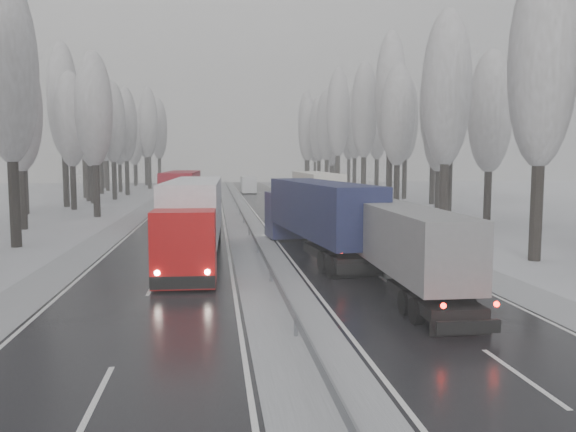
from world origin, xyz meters
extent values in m
plane|color=silver|center=(0.00, 0.00, 0.00)|extent=(260.00, 260.00, 0.00)
cube|color=black|center=(5.25, 30.00, 0.01)|extent=(7.50, 200.00, 0.03)
cube|color=black|center=(-5.25, 30.00, 0.01)|extent=(7.50, 200.00, 0.03)
cube|color=#A9ACB1|center=(0.00, 30.00, 0.02)|extent=(3.00, 200.00, 0.04)
cube|color=#A9ACB1|center=(10.20, 30.00, 0.02)|extent=(2.40, 200.00, 0.04)
cube|color=#A9ACB1|center=(-10.20, 30.00, 0.02)|extent=(2.40, 200.00, 0.04)
cube|color=slate|center=(0.00, 30.00, 0.60)|extent=(0.06, 200.00, 0.32)
cube|color=slate|center=(0.00, 28.00, 0.30)|extent=(0.12, 0.12, 0.60)
cube|color=slate|center=(0.00, 60.00, 0.30)|extent=(0.12, 0.12, 0.60)
cylinder|color=black|center=(15.04, 15.67, 2.80)|extent=(0.68, 0.68, 5.60)
ellipsoid|color=gray|center=(15.04, 15.67, 10.80)|extent=(3.60, 3.60, 11.45)
cylinder|color=black|center=(14.51, 27.03, 2.81)|extent=(0.68, 0.68, 5.62)
ellipsoid|color=gray|center=(14.51, 27.03, 10.84)|extent=(3.60, 3.60, 11.48)
cylinder|color=black|center=(20.02, 31.03, 2.47)|extent=(0.64, 0.64, 4.94)
ellipsoid|color=gray|center=(20.02, 31.03, 9.53)|extent=(3.60, 3.60, 10.09)
cylinder|color=black|center=(17.90, 35.17, 2.66)|extent=(0.66, 0.66, 5.32)
ellipsoid|color=gray|center=(17.90, 35.17, 10.27)|extent=(3.60, 3.60, 10.88)
cylinder|color=black|center=(20.12, 39.17, 3.16)|extent=(0.72, 0.72, 6.31)
ellipsoid|color=gray|center=(20.12, 39.17, 12.17)|extent=(3.60, 3.60, 12.90)
cylinder|color=black|center=(17.02, 45.60, 2.69)|extent=(0.67, 0.67, 5.38)
ellipsoid|color=gray|center=(17.02, 45.60, 10.37)|extent=(3.60, 3.60, 10.98)
cylinder|color=black|center=(23.31, 49.60, 2.30)|extent=(0.62, 0.62, 4.59)
ellipsoid|color=gray|center=(23.31, 49.60, 8.86)|extent=(3.60, 3.60, 9.39)
cylinder|color=black|center=(17.90, 51.02, 3.47)|extent=(0.76, 0.76, 6.95)
ellipsoid|color=gray|center=(17.90, 51.02, 13.40)|extent=(3.60, 3.60, 14.19)
cylinder|color=black|center=(24.81, 55.02, 3.30)|extent=(0.74, 0.74, 6.59)
ellipsoid|color=gray|center=(24.81, 55.02, 12.71)|extent=(3.60, 3.60, 13.46)
cylinder|color=black|center=(17.56, 61.27, 3.18)|extent=(0.72, 0.72, 6.37)
ellipsoid|color=gray|center=(17.56, 61.27, 12.28)|extent=(3.60, 3.60, 13.01)
cylinder|color=black|center=(24.72, 65.27, 2.99)|extent=(0.70, 0.70, 5.97)
ellipsoid|color=gray|center=(24.72, 65.27, 11.52)|extent=(3.60, 3.60, 12.20)
cylinder|color=black|center=(16.34, 71.95, 3.33)|extent=(0.74, 0.74, 6.65)
ellipsoid|color=gray|center=(16.34, 71.95, 12.83)|extent=(3.60, 3.60, 13.59)
cylinder|color=black|center=(23.71, 75.95, 3.07)|extent=(0.71, 0.71, 6.14)
ellipsoid|color=gray|center=(23.71, 75.95, 11.84)|extent=(3.60, 3.60, 12.54)
cylinder|color=black|center=(16.56, 81.70, 3.03)|extent=(0.71, 0.71, 6.05)
ellipsoid|color=gray|center=(16.56, 81.70, 11.68)|extent=(3.60, 3.60, 12.37)
cylinder|color=black|center=(22.48, 85.70, 3.15)|extent=(0.72, 0.72, 6.30)
ellipsoid|color=gray|center=(22.48, 85.70, 12.15)|extent=(3.60, 3.60, 12.87)
cylinder|color=black|center=(16.63, 89.21, 2.94)|extent=(0.70, 0.70, 5.88)
ellipsoid|color=gray|center=(16.63, 89.21, 11.33)|extent=(3.60, 3.60, 12.00)
cylinder|color=black|center=(19.77, 93.21, 2.43)|extent=(0.64, 0.64, 4.86)
ellipsoid|color=gray|center=(19.77, 93.21, 9.37)|extent=(3.60, 3.60, 9.92)
cylinder|color=black|center=(15.73, 96.32, 2.99)|extent=(0.70, 0.70, 5.98)
ellipsoid|color=gray|center=(15.73, 96.32, 11.53)|extent=(3.60, 3.60, 12.21)
cylinder|color=black|center=(24.94, 100.32, 3.09)|extent=(0.71, 0.71, 6.19)
ellipsoid|color=gray|center=(24.94, 100.32, 11.93)|extent=(3.60, 3.60, 12.64)
cylinder|color=black|center=(17.04, 106.16, 3.43)|extent=(0.75, 0.75, 6.86)
ellipsoid|color=gray|center=(17.04, 106.16, 13.22)|extent=(3.60, 3.60, 14.01)
cylinder|color=black|center=(24.02, 110.16, 2.77)|extent=(0.68, 0.68, 5.55)
ellipsoid|color=gray|center=(24.02, 110.16, 10.70)|extent=(3.60, 3.60, 11.33)
cylinder|color=black|center=(18.73, 116.73, 3.05)|extent=(0.71, 0.71, 6.09)
ellipsoid|color=gray|center=(18.73, 116.73, 11.75)|extent=(3.60, 3.60, 12.45)
cylinder|color=black|center=(21.55, 120.73, 2.74)|extent=(0.67, 0.67, 5.49)
ellipsoid|color=gray|center=(21.55, 120.73, 10.58)|extent=(3.60, 3.60, 11.21)
cylinder|color=black|center=(-15.13, 24.57, 2.92)|extent=(0.69, 0.69, 5.83)
ellipsoid|color=gray|center=(-15.13, 24.57, 11.25)|extent=(3.60, 3.60, 11.92)
cylinder|color=black|center=(-17.75, 34.20, 2.52)|extent=(0.65, 0.65, 5.03)
ellipsoid|color=gray|center=(-17.75, 34.20, 9.70)|extent=(3.60, 3.60, 10.28)
cylinder|color=black|center=(-13.94, 43.73, 2.72)|extent=(0.67, 0.67, 5.44)
ellipsoid|color=gray|center=(-13.94, 43.73, 10.49)|extent=(3.60, 3.60, 11.11)
cylinder|color=black|center=(-21.85, 47.73, 2.86)|extent=(0.69, 0.69, 5.72)
ellipsoid|color=gray|center=(-21.85, 47.73, 11.04)|extent=(3.60, 3.60, 11.69)
cylinder|color=black|center=(-18.26, 52.71, 2.61)|extent=(0.66, 0.66, 5.23)
ellipsoid|color=gray|center=(-18.26, 52.71, 10.08)|extent=(3.60, 3.60, 10.68)
cylinder|color=black|center=(-20.05, 56.71, 3.30)|extent=(0.74, 0.74, 6.60)
ellipsoid|color=gray|center=(-20.05, 56.71, 12.74)|extent=(3.60, 3.60, 13.49)
cylinder|color=black|center=(-18.16, 62.35, 2.58)|extent=(0.65, 0.65, 5.16)
ellipsoid|color=gray|center=(-18.16, 62.35, 9.95)|extent=(3.60, 3.60, 10.54)
cylinder|color=black|center=(-19.54, 66.35, 2.90)|extent=(0.69, 0.69, 5.79)
ellipsoid|color=gray|center=(-19.54, 66.35, 11.18)|extent=(3.60, 3.60, 11.84)
cylinder|color=black|center=(-16.58, 69.11, 2.82)|extent=(0.68, 0.68, 5.64)
ellipsoid|color=gray|center=(-16.58, 69.11, 10.89)|extent=(3.60, 3.60, 11.53)
cylinder|color=black|center=(-21.42, 73.11, 3.28)|extent=(0.73, 0.73, 6.56)
ellipsoid|color=gray|center=(-21.42, 73.11, 12.65)|extent=(3.60, 3.60, 13.40)
cylinder|color=black|center=(-16.33, 79.19, 2.90)|extent=(0.69, 0.69, 5.79)
ellipsoid|color=gray|center=(-16.33, 79.19, 11.17)|extent=(3.60, 3.60, 11.84)
cylinder|color=black|center=(-21.09, 83.19, 3.32)|extent=(0.74, 0.74, 6.65)
ellipsoid|color=gray|center=(-21.09, 83.19, 12.82)|extent=(3.60, 3.60, 13.58)
cylinder|color=black|center=(-18.93, 88.54, 2.56)|extent=(0.65, 0.65, 5.12)
ellipsoid|color=gray|center=(-18.93, 88.54, 9.88)|extent=(3.60, 3.60, 10.46)
cylinder|color=black|center=(-21.82, 92.54, 2.92)|extent=(0.69, 0.69, 5.84)
ellipsoid|color=gray|center=(-21.82, 92.54, 11.26)|extent=(3.60, 3.60, 11.92)
cylinder|color=black|center=(-15.07, 99.33, 3.34)|extent=(0.74, 0.74, 6.67)
ellipsoid|color=gray|center=(-15.07, 99.33, 12.87)|extent=(3.60, 3.60, 13.63)
cylinder|color=black|center=(-24.20, 103.33, 3.15)|extent=(0.72, 0.72, 6.31)
ellipsoid|color=gray|center=(-24.20, 103.33, 12.16)|extent=(3.60, 3.60, 12.88)
cylinder|color=black|center=(-14.05, 108.72, 3.14)|extent=(0.72, 0.72, 6.29)
ellipsoid|color=gray|center=(-14.05, 108.72, 12.12)|extent=(3.60, 3.60, 12.84)
cylinder|color=black|center=(-19.66, 112.72, 2.43)|extent=(0.64, 0.64, 4.86)
ellipsoid|color=gray|center=(-19.66, 112.72, 9.36)|extent=(3.60, 3.60, 9.92)
cylinder|color=black|center=(-17.56, 115.31, 3.31)|extent=(0.74, 0.74, 6.63)
ellipsoid|color=gray|center=(-17.56, 115.31, 12.78)|extent=(3.60, 3.60, 13.54)
cylinder|color=black|center=(-20.33, 119.31, 2.89)|extent=(0.69, 0.69, 5.79)
ellipsoid|color=gray|center=(-20.33, 119.31, 11.16)|extent=(3.60, 3.60, 11.82)
cube|color=#46464B|center=(5.35, 16.35, 1.45)|extent=(2.24, 2.33, 2.64)
cube|color=black|center=(5.36, 17.45, 2.07)|extent=(2.03, 0.12, 0.88)
cube|color=black|center=(5.37, 17.54, 0.40)|extent=(2.21, 0.17, 0.44)
cube|color=slate|center=(5.23, 9.47, 2.38)|extent=(2.44, 11.50, 2.47)
cube|color=black|center=(5.14, 3.70, 0.48)|extent=(2.03, 0.14, 0.40)
cube|color=black|center=(5.18, 6.30, 0.66)|extent=(2.02, 4.88, 0.40)
cube|color=black|center=(5.14, 4.18, 0.31)|extent=(2.03, 0.09, 0.53)
cylinder|color=black|center=(4.41, 15.66, 0.46)|extent=(0.32, 0.92, 0.92)
cylinder|color=black|center=(6.26, 15.63, 0.46)|extent=(0.32, 0.92, 0.92)
cylinder|color=black|center=(4.25, 5.96, 0.46)|extent=(0.32, 0.92, 0.92)
cylinder|color=black|center=(6.10, 5.93, 0.46)|extent=(0.32, 0.92, 0.92)
cylinder|color=black|center=(4.23, 4.82, 0.46)|extent=(0.32, 0.92, 0.92)
cylinder|color=black|center=(6.08, 4.78, 0.46)|extent=(0.32, 0.92, 0.92)
sphere|color=#FF0C05|center=(4.30, 3.65, 1.19)|extent=(0.18, 0.18, 0.18)
sphere|color=#FF0C05|center=(5.97, 3.62, 1.19)|extent=(0.18, 0.18, 0.18)
sphere|color=white|center=(4.53, 17.58, 0.75)|extent=(0.19, 0.19, 0.19)
sphere|color=white|center=(6.20, 17.55, 0.75)|extent=(0.19, 0.19, 0.19)
cube|color=#1D1F49|center=(2.50, 26.33, 1.74)|extent=(2.93, 3.02, 3.16)
cube|color=black|center=(2.35, 27.64, 2.47)|extent=(2.42, 0.38, 1.05)
cube|color=black|center=(2.34, 27.74, 0.47)|extent=(2.63, 0.46, 0.53)
cube|color=#161C3C|center=(3.44, 18.18, 2.84)|extent=(4.23, 13.90, 2.95)
cube|color=black|center=(4.22, 11.33, 0.58)|extent=(2.42, 0.40, 0.47)
cube|color=black|center=(3.87, 14.41, 0.79)|extent=(2.96, 6.01, 0.47)
cube|color=black|center=(4.16, 11.90, 0.37)|extent=(2.41, 0.34, 0.63)
cylinder|color=black|center=(1.50, 25.37, 0.55)|extent=(0.49, 1.13, 1.09)
cylinder|color=black|center=(3.69, 25.62, 0.55)|extent=(0.49, 1.13, 1.09)
cylinder|color=black|center=(2.82, 13.87, 0.55)|extent=(0.49, 1.13, 1.09)
cylinder|color=black|center=(5.02, 14.12, 0.55)|extent=(0.49, 1.13, 1.09)
cylinder|color=black|center=(2.98, 12.51, 0.55)|extent=(0.49, 1.13, 1.09)
cylinder|color=black|center=(5.17, 12.76, 0.55)|extent=(0.49, 1.13, 1.09)
sphere|color=#FF0C05|center=(3.24, 11.14, 1.42)|extent=(0.21, 0.21, 0.21)
sphere|color=#FF0C05|center=(5.23, 11.37, 1.42)|extent=(0.21, 0.21, 0.21)
sphere|color=white|center=(1.34, 27.66, 0.89)|extent=(0.23, 0.23, 0.23)
sphere|color=white|center=(3.33, 27.89, 0.89)|extent=(0.23, 0.23, 0.23)
cube|color=#A8A495|center=(7.00, 46.77, 1.77)|extent=(2.71, 2.82, 3.21)
cube|color=black|center=(7.01, 48.11, 2.52)|extent=(2.46, 0.14, 1.07)
cube|color=black|center=(7.01, 48.22, 0.48)|extent=(2.68, 0.19, 0.54)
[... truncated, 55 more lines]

